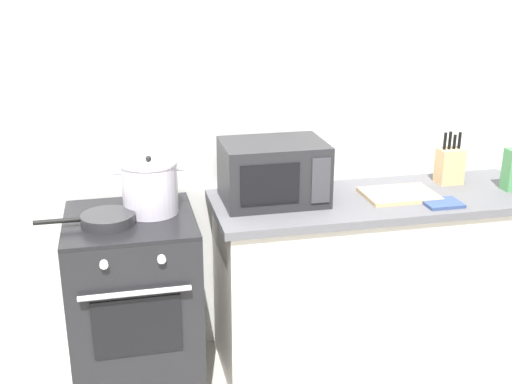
{
  "coord_description": "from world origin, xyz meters",
  "views": [
    {
      "loc": [
        -0.37,
        -2.21,
        2.01
      ],
      "look_at": [
        0.25,
        0.6,
        1.0
      ],
      "focal_mm": 44.74,
      "sensor_mm": 36.0,
      "label": 1
    }
  ],
  "objects_px": {
    "frying_pan": "(106,219)",
    "cutting_board": "(399,195)",
    "stove": "(135,306)",
    "oven_mitt": "(442,203)",
    "knife_block": "(450,165)",
    "microwave": "(273,172)",
    "stock_pot": "(150,187)"
  },
  "relations": [
    {
      "from": "frying_pan",
      "to": "cutting_board",
      "type": "height_order",
      "value": "frying_pan"
    },
    {
      "from": "microwave",
      "to": "cutting_board",
      "type": "bearing_deg",
      "value": -6.97
    },
    {
      "from": "microwave",
      "to": "cutting_board",
      "type": "relative_size",
      "value": 1.39
    },
    {
      "from": "stock_pot",
      "to": "frying_pan",
      "type": "xyz_separation_m",
      "value": [
        -0.21,
        -0.11,
        -0.1
      ]
    },
    {
      "from": "cutting_board",
      "to": "oven_mitt",
      "type": "xyz_separation_m",
      "value": [
        0.15,
        -0.16,
        -0.0
      ]
    },
    {
      "from": "stock_pot",
      "to": "microwave",
      "type": "xyz_separation_m",
      "value": [
        0.6,
        0.03,
        0.02
      ]
    },
    {
      "from": "stove",
      "to": "cutting_board",
      "type": "height_order",
      "value": "cutting_board"
    },
    {
      "from": "cutting_board",
      "to": "oven_mitt",
      "type": "distance_m",
      "value": 0.22
    },
    {
      "from": "frying_pan",
      "to": "stove",
      "type": "bearing_deg",
      "value": 31.75
    },
    {
      "from": "stove",
      "to": "oven_mitt",
      "type": "relative_size",
      "value": 5.11
    },
    {
      "from": "stock_pot",
      "to": "microwave",
      "type": "relative_size",
      "value": 0.7
    },
    {
      "from": "frying_pan",
      "to": "cutting_board",
      "type": "bearing_deg",
      "value": 2.53
    },
    {
      "from": "stove",
      "to": "oven_mitt",
      "type": "height_order",
      "value": "oven_mitt"
    },
    {
      "from": "frying_pan",
      "to": "knife_block",
      "type": "xyz_separation_m",
      "value": [
        1.79,
        0.2,
        0.07
      ]
    },
    {
      "from": "stove",
      "to": "knife_block",
      "type": "relative_size",
      "value": 3.24
    },
    {
      "from": "knife_block",
      "to": "oven_mitt",
      "type": "relative_size",
      "value": 1.58
    },
    {
      "from": "cutting_board",
      "to": "knife_block",
      "type": "distance_m",
      "value": 0.39
    },
    {
      "from": "oven_mitt",
      "to": "stock_pot",
      "type": "bearing_deg",
      "value": 171.41
    },
    {
      "from": "cutting_board",
      "to": "knife_block",
      "type": "bearing_deg",
      "value": 21.93
    },
    {
      "from": "frying_pan",
      "to": "cutting_board",
      "type": "distance_m",
      "value": 1.45
    },
    {
      "from": "stock_pot",
      "to": "knife_block",
      "type": "distance_m",
      "value": 1.59
    },
    {
      "from": "stove",
      "to": "knife_block",
      "type": "height_order",
      "value": "knife_block"
    },
    {
      "from": "stock_pot",
      "to": "frying_pan",
      "type": "relative_size",
      "value": 0.79
    },
    {
      "from": "microwave",
      "to": "knife_block",
      "type": "relative_size",
      "value": 1.76
    },
    {
      "from": "frying_pan",
      "to": "knife_block",
      "type": "height_order",
      "value": "knife_block"
    },
    {
      "from": "stock_pot",
      "to": "microwave",
      "type": "bearing_deg",
      "value": 2.62
    },
    {
      "from": "microwave",
      "to": "oven_mitt",
      "type": "bearing_deg",
      "value": -16.72
    },
    {
      "from": "stock_pot",
      "to": "oven_mitt",
      "type": "bearing_deg",
      "value": -8.59
    },
    {
      "from": "stock_pot",
      "to": "frying_pan",
      "type": "bearing_deg",
      "value": -151.09
    },
    {
      "from": "microwave",
      "to": "stove",
      "type": "bearing_deg",
      "value": -173.61
    },
    {
      "from": "microwave",
      "to": "cutting_board",
      "type": "distance_m",
      "value": 0.66
    },
    {
      "from": "stock_pot",
      "to": "oven_mitt",
      "type": "distance_m",
      "value": 1.41
    }
  ]
}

